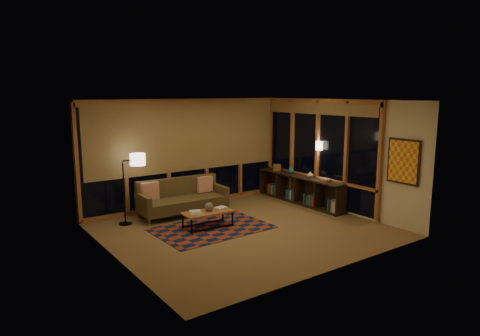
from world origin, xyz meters
TOP-DOWN VIEW (x-y plane):
  - floor at (0.00, 0.00)m, footprint 5.50×5.00m
  - ceiling at (0.00, 0.00)m, footprint 5.50×5.00m
  - walls at (0.00, 0.00)m, footprint 5.51×5.01m
  - window_wall_back at (0.00, 2.43)m, footprint 5.30×0.16m
  - window_wall_right at (2.68, 0.60)m, footprint 0.16×3.70m
  - wall_art at (2.71, -1.85)m, footprint 0.06×0.74m
  - wall_sconce at (2.62, 0.45)m, footprint 0.12×0.18m
  - sofa at (-0.53, 1.73)m, footprint 2.08×0.92m
  - pillow_left at (-1.26, 1.95)m, footprint 0.42×0.17m
  - pillow_right at (0.16, 1.89)m, footprint 0.40×0.16m
  - area_rug at (-0.51, 0.47)m, footprint 2.43×1.66m
  - coffee_table at (-0.55, 0.58)m, footprint 1.09×0.54m
  - book_stack_a at (-0.86, 0.56)m, footprint 0.32×0.29m
  - book_stack_b at (-0.22, 0.58)m, footprint 0.29×0.25m
  - ceramic_pot at (-0.50, 0.60)m, footprint 0.21×0.21m
  - floor_lamp at (-1.90, 1.84)m, footprint 0.54×0.38m
  - bookshelf at (2.49, 0.98)m, footprint 0.40×2.90m
  - basket at (2.47, 1.88)m, footprint 0.29×0.29m
  - teal_bowl at (2.49, 1.32)m, footprint 0.19×0.19m
  - vase at (2.49, 0.61)m, footprint 0.21×0.21m
  - shelf_book_stack at (2.49, 0.08)m, footprint 0.20×0.27m

SIDE VIEW (x-z plane):
  - floor at x=0.00m, z-range -0.01..0.01m
  - area_rug at x=-0.51m, z-range 0.00..0.01m
  - coffee_table at x=-0.55m, z-range 0.00..0.36m
  - bookshelf at x=2.49m, z-range 0.00..0.72m
  - book_stack_b at x=-0.22m, z-range 0.36..0.41m
  - book_stack_a at x=-0.86m, z-range 0.36..0.43m
  - sofa at x=-0.53m, z-range 0.00..0.83m
  - ceramic_pot at x=-0.50m, z-range 0.36..0.55m
  - pillow_right at x=0.16m, z-range 0.42..0.80m
  - pillow_left at x=-1.26m, z-range 0.42..0.83m
  - shelf_book_stack at x=2.49m, z-range 0.72..0.80m
  - floor_lamp at x=-1.90m, z-range 0.00..1.54m
  - teal_bowl at x=2.49m, z-range 0.72..0.88m
  - vase at x=2.49m, z-range 0.72..0.89m
  - basket at x=2.47m, z-range 0.72..0.90m
  - walls at x=0.00m, z-range 0.00..2.70m
  - window_wall_back at x=0.00m, z-range 0.05..2.65m
  - window_wall_right at x=2.68m, z-range 0.05..2.65m
  - wall_art at x=2.71m, z-range 0.98..1.92m
  - wall_sconce at x=2.62m, z-range 1.44..1.66m
  - ceiling at x=0.00m, z-range 2.70..2.71m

